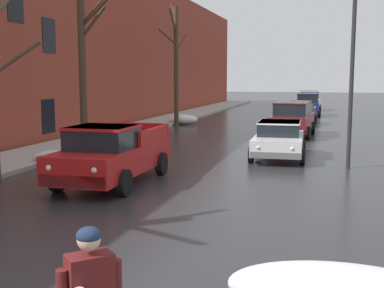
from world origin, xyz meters
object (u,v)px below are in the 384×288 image
at_px(bare_tree_mid_block, 84,71).
at_px(pickup_truck_red_approaching_near_lane, 112,154).
at_px(bare_tree_far_down_block, 176,64).
at_px(suv_darkblue_queued_behind_truck, 308,104).
at_px(street_lamp_post, 352,70).
at_px(sedan_white_parked_kerbside_close, 279,139).
at_px(suv_silver_at_far_intersection, 309,100).
at_px(sedan_black_parked_far_down_block, 300,113).
at_px(suv_maroon_parked_kerbside_mid, 293,117).

xyz_separation_m(bare_tree_mid_block, pickup_truck_red_approaching_near_lane, (3.32, -4.75, -2.49)).
bearing_deg(bare_tree_far_down_block, suv_darkblue_queued_behind_truck, 54.37).
relative_size(suv_darkblue_queued_behind_truck, street_lamp_post, 0.81).
relative_size(sedan_white_parked_kerbside_close, suv_darkblue_queued_behind_truck, 0.87).
height_order(suv_silver_at_far_intersection, street_lamp_post, street_lamp_post).
height_order(pickup_truck_red_approaching_near_lane, street_lamp_post, street_lamp_post).
bearing_deg(sedan_black_parked_far_down_block, street_lamp_post, -80.45).
bearing_deg(street_lamp_post, suv_maroon_parked_kerbside_mid, 105.78).
xyz_separation_m(bare_tree_far_down_block, suv_maroon_parked_kerbside_mid, (7.60, -3.57, -2.95)).
relative_size(suv_maroon_parked_kerbside_mid, sedan_black_parked_far_down_block, 1.17).
bearing_deg(street_lamp_post, sedan_black_parked_far_down_block, 99.55).
xyz_separation_m(bare_tree_mid_block, suv_darkblue_queued_behind_truck, (7.64, 23.10, -2.38)).
relative_size(sedan_black_parked_far_down_block, street_lamp_post, 0.67).
height_order(bare_tree_mid_block, bare_tree_far_down_block, bare_tree_far_down_block).
relative_size(bare_tree_mid_block, sedan_black_parked_far_down_block, 1.61).
height_order(bare_tree_far_down_block, suv_darkblue_queued_behind_truck, bare_tree_far_down_block).
bearing_deg(pickup_truck_red_approaching_near_lane, sedan_white_parked_kerbside_close, 54.56).
height_order(bare_tree_mid_block, suv_maroon_parked_kerbside_mid, bare_tree_mid_block).
distance_m(sedan_black_parked_far_down_block, street_lamp_post, 15.98).
relative_size(bare_tree_mid_block, suv_darkblue_queued_behind_truck, 1.34).
relative_size(bare_tree_mid_block, bare_tree_far_down_block, 0.84).
bearing_deg(suv_maroon_parked_kerbside_mid, sedan_white_parked_kerbside_close, -89.56).
height_order(bare_tree_mid_block, sedan_black_parked_far_down_block, bare_tree_mid_block).
distance_m(bare_tree_mid_block, sedan_white_parked_kerbside_close, 8.12).
relative_size(pickup_truck_red_approaching_near_lane, suv_darkblue_queued_behind_truck, 1.06).
relative_size(pickup_truck_red_approaching_near_lane, sedan_black_parked_far_down_block, 1.27).
relative_size(bare_tree_mid_block, pickup_truck_red_approaching_near_lane, 1.26).
xyz_separation_m(sedan_white_parked_kerbside_close, suv_maroon_parked_kerbside_mid, (-0.06, 7.54, 0.24)).
xyz_separation_m(bare_tree_mid_block, suv_silver_at_far_intersection, (7.43, 29.69, -2.38)).
bearing_deg(bare_tree_mid_block, suv_darkblue_queued_behind_truck, 71.70).
height_order(bare_tree_mid_block, sedan_white_parked_kerbside_close, bare_tree_mid_block).
distance_m(pickup_truck_red_approaching_near_lane, suv_darkblue_queued_behind_truck, 28.19).
relative_size(bare_tree_far_down_block, street_lamp_post, 1.30).
xyz_separation_m(suv_darkblue_queued_behind_truck, street_lamp_post, (2.47, -23.47, 2.37)).
relative_size(sedan_white_parked_kerbside_close, street_lamp_post, 0.70).
xyz_separation_m(sedan_black_parked_far_down_block, suv_silver_at_far_intersection, (-0.06, 14.50, 0.24)).
distance_m(bare_tree_mid_block, suv_maroon_parked_kerbside_mid, 11.80).
xyz_separation_m(bare_tree_mid_block, sedan_white_parked_kerbside_close, (7.58, 1.23, -2.62)).
distance_m(bare_tree_far_down_block, street_lamp_post, 16.30).
height_order(suv_maroon_parked_kerbside_mid, street_lamp_post, street_lamp_post).
distance_m(pickup_truck_red_approaching_near_lane, sedan_white_parked_kerbside_close, 7.35).
distance_m(bare_tree_far_down_block, pickup_truck_red_approaching_near_lane, 17.70).
bearing_deg(street_lamp_post, suv_silver_at_far_intersection, 95.09).
bearing_deg(street_lamp_post, pickup_truck_red_approaching_near_lane, -147.12).
bearing_deg(street_lamp_post, bare_tree_far_down_block, 128.68).
distance_m(bare_tree_mid_block, street_lamp_post, 10.12).
distance_m(sedan_white_parked_kerbside_close, suv_silver_at_far_intersection, 28.46).
bearing_deg(street_lamp_post, suv_darkblue_queued_behind_truck, 96.01).
relative_size(pickup_truck_red_approaching_near_lane, sedan_white_parked_kerbside_close, 1.23).
distance_m(suv_darkblue_queued_behind_truck, suv_silver_at_far_intersection, 6.59).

